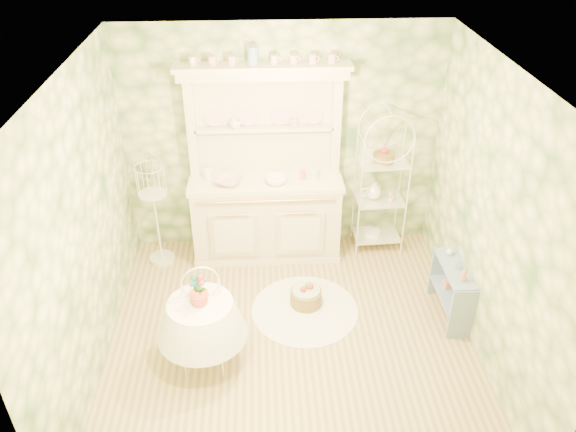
{
  "coord_description": "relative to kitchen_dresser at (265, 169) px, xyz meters",
  "views": [
    {
      "loc": [
        -0.25,
        -4.1,
        4.04
      ],
      "look_at": [
        0.0,
        0.5,
        1.15
      ],
      "focal_mm": 35.0,
      "sensor_mm": 36.0,
      "label": 1
    }
  ],
  "objects": [
    {
      "name": "bottle_amber",
      "position": [
        1.88,
        -1.44,
        -0.46
      ],
      "size": [
        0.06,
        0.06,
        0.15
      ],
      "primitive_type": "imported",
      "rotation": [
        0.0,
        0.0,
        -0.01
      ],
      "color": "#CC7656",
      "rests_on": "side_shelf"
    },
    {
      "name": "kitchen_dresser",
      "position": [
        0.0,
        0.0,
        0.0
      ],
      "size": [
        1.87,
        0.61,
        2.29
      ],
      "primitive_type": "cube",
      "color": "beige",
      "rests_on": "floor"
    },
    {
      "name": "floor_basket",
      "position": [
        0.39,
        -0.99,
        -1.03
      ],
      "size": [
        0.37,
        0.37,
        0.23
      ],
      "primitive_type": "cylinder",
      "rotation": [
        0.0,
        0.0,
        -0.03
      ],
      "color": "olive",
      "rests_on": "floor"
    },
    {
      "name": "side_shelf",
      "position": [
        1.88,
        -1.23,
        -0.83
      ],
      "size": [
        0.29,
        0.74,
        0.63
      ],
      "primitive_type": "cube",
      "rotation": [
        0.0,
        0.0,
        -0.03
      ],
      "color": "#778EB2",
      "rests_on": "floor"
    },
    {
      "name": "round_table",
      "position": [
        -0.63,
        -1.75,
        -0.78
      ],
      "size": [
        0.82,
        0.82,
        0.74
      ],
      "primitive_type": "cylinder",
      "rotation": [
        0.0,
        0.0,
        0.25
      ],
      "color": "white",
      "rests_on": "floor"
    },
    {
      "name": "wall_back",
      "position": [
        0.2,
        0.28,
        0.21
      ],
      "size": [
        3.6,
        3.6,
        0.0
      ],
      "primitive_type": "plane",
      "color": "beige",
      "rests_on": "floor"
    },
    {
      "name": "ceiling",
      "position": [
        0.2,
        -1.52,
        1.56
      ],
      "size": [
        3.6,
        3.6,
        0.0
      ],
      "primitive_type": "plane",
      "color": "white",
      "rests_on": "floor"
    },
    {
      "name": "bottle_glass",
      "position": [
        1.88,
        -1.0,
        -0.5
      ],
      "size": [
        0.09,
        0.09,
        0.09
      ],
      "primitive_type": "imported",
      "rotation": [
        0.0,
        0.0,
        0.27
      ],
      "color": "silver",
      "rests_on": "side_shelf"
    },
    {
      "name": "bakers_rack",
      "position": [
        1.35,
        0.08,
        -0.22
      ],
      "size": [
        0.59,
        0.43,
        1.85
      ],
      "primitive_type": "cube",
      "rotation": [
        0.0,
        0.0,
        0.04
      ],
      "color": "white",
      "rests_on": "floor"
    },
    {
      "name": "cup_left",
      "position": [
        -0.31,
        0.14,
        0.47
      ],
      "size": [
        0.14,
        0.14,
        0.1
      ],
      "primitive_type": "imported",
      "rotation": [
        0.0,
        0.0,
        -0.11
      ],
      "color": "white",
      "rests_on": "kitchen_dresser"
    },
    {
      "name": "bowl_white",
      "position": [
        0.12,
        -0.1,
        -0.13
      ],
      "size": [
        0.31,
        0.31,
        0.08
      ],
      "primitive_type": "imported",
      "rotation": [
        0.0,
        0.0,
        0.3
      ],
      "color": "white",
      "rests_on": "kitchen_dresser"
    },
    {
      "name": "wall_front",
      "position": [
        0.2,
        -3.32,
        0.21
      ],
      "size": [
        3.6,
        3.6,
        0.0
      ],
      "primitive_type": "plane",
      "color": "beige",
      "rests_on": "floor"
    },
    {
      "name": "lace_rug",
      "position": [
        0.38,
        -1.1,
        -1.14
      ],
      "size": [
        1.4,
        1.4,
        0.01
      ],
      "primitive_type": "cylinder",
      "rotation": [
        0.0,
        0.0,
        -0.27
      ],
      "color": "white",
      "rests_on": "floor"
    },
    {
      "name": "wall_right",
      "position": [
        2.0,
        -1.52,
        0.21
      ],
      "size": [
        3.6,
        3.6,
        0.0
      ],
      "primitive_type": "plane",
      "color": "beige",
      "rests_on": "floor"
    },
    {
      "name": "bowl_floral",
      "position": [
        -0.41,
        -0.08,
        -0.13
      ],
      "size": [
        0.38,
        0.38,
        0.07
      ],
      "primitive_type": "imported",
      "rotation": [
        0.0,
        0.0,
        -0.35
      ],
      "color": "white",
      "rests_on": "kitchen_dresser"
    },
    {
      "name": "birdcage_stand",
      "position": [
        -1.27,
        -0.09,
        -0.42
      ],
      "size": [
        0.37,
        0.37,
        1.45
      ],
      "primitive_type": "cube",
      "rotation": [
        0.0,
        0.0,
        0.09
      ],
      "color": "white",
      "rests_on": "floor"
    },
    {
      "name": "floor",
      "position": [
        0.2,
        -1.52,
        -1.15
      ],
      "size": [
        3.6,
        3.6,
        0.0
      ],
      "primitive_type": "plane",
      "color": "tan",
      "rests_on": "ground"
    },
    {
      "name": "cafe_chair",
      "position": [
        -0.62,
        -1.8,
        -0.74
      ],
      "size": [
        0.43,
        0.43,
        0.81
      ],
      "primitive_type": "cube",
      "rotation": [
        0.0,
        0.0,
        0.17
      ],
      "color": "white",
      "rests_on": "floor"
    },
    {
      "name": "bottle_blue",
      "position": [
        1.88,
        -1.25,
        -0.49
      ],
      "size": [
        0.06,
        0.06,
        0.11
      ],
      "primitive_type": "imported",
      "rotation": [
        0.0,
        0.0,
        -0.23
      ],
      "color": "#7894BF",
      "rests_on": "side_shelf"
    },
    {
      "name": "potted_geranium",
      "position": [
        -0.63,
        -1.74,
        -0.3
      ],
      "size": [
        0.19,
        0.16,
        0.31
      ],
      "primitive_type": "imported",
      "rotation": [
        0.0,
        0.0,
        -0.37
      ],
      "color": "#3F7238",
      "rests_on": "round_table"
    },
    {
      "name": "wall_left",
      "position": [
        -1.6,
        -1.52,
        0.21
      ],
      "size": [
        3.6,
        3.6,
        0.0
      ],
      "primitive_type": "plane",
      "color": "beige",
      "rests_on": "floor"
    },
    {
      "name": "cup_right",
      "position": [
        0.34,
        0.16,
        0.47
      ],
      "size": [
        0.12,
        0.12,
        0.09
      ],
      "primitive_type": "imported",
      "rotation": [
        0.0,
        0.0,
        0.22
      ],
      "color": "white",
      "rests_on": "kitchen_dresser"
    }
  ]
}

